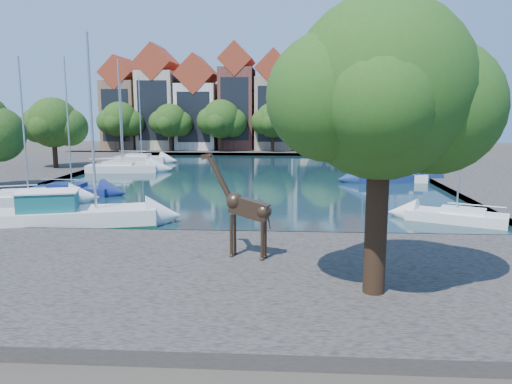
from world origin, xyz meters
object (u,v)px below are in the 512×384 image
(plane_tree, at_px, (385,95))
(sailboat_left_a, at_px, (29,196))
(sailboat_right_a, at_px, (456,214))
(giraffe_statue, at_px, (244,207))
(motorsailer, at_px, (72,213))

(plane_tree, distance_m, sailboat_left_a, 29.56)
(plane_tree, distance_m, sailboat_right_a, 17.18)
(giraffe_statue, xyz_separation_m, motorsailer, (-11.02, 6.80, -1.84))
(giraffe_statue, bearing_deg, sailboat_left_a, 141.91)
(plane_tree, xyz_separation_m, giraffe_statue, (-5.29, 4.12, -4.86))
(plane_tree, height_order, giraffe_statue, plane_tree)
(giraffe_statue, distance_m, motorsailer, 13.08)
(giraffe_statue, distance_m, sailboat_left_a, 22.12)
(sailboat_left_a, xyz_separation_m, sailboat_right_a, (30.00, -3.92, -0.11))
(motorsailer, distance_m, sailboat_right_a, 23.86)
(plane_tree, bearing_deg, sailboat_right_a, 61.82)
(plane_tree, relative_size, giraffe_statue, 2.26)
(motorsailer, height_order, sailboat_right_a, motorsailer)
(giraffe_statue, height_order, sailboat_right_a, sailboat_right_a)
(plane_tree, xyz_separation_m, sailboat_left_a, (-22.62, 17.70, -6.99))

